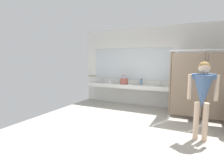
% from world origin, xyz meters
% --- Properties ---
extents(ground_plane, '(5.90, 5.45, 0.10)m').
position_xyz_m(ground_plane, '(0.00, 0.00, -0.05)').
color(ground_plane, '#9E998E').
extents(wall_back, '(5.90, 0.12, 2.96)m').
position_xyz_m(wall_back, '(0.00, 2.49, 1.48)').
color(wall_back, silver).
rests_on(wall_back, ground_plane).
extents(wall_back_tile_band, '(5.90, 0.01, 0.06)m').
position_xyz_m(wall_back_tile_band, '(0.00, 2.42, 1.05)').
color(wall_back_tile_band, '#9E937F').
rests_on(wall_back_tile_band, wall_back).
extents(vanity_counter, '(3.23, 0.58, 0.94)m').
position_xyz_m(vanity_counter, '(-0.96, 2.20, 0.61)').
color(vanity_counter, silver).
rests_on(vanity_counter, ground_plane).
extents(mirror_panel, '(3.13, 0.02, 1.22)m').
position_xyz_m(mirror_panel, '(-0.96, 2.41, 1.58)').
color(mirror_panel, silver).
rests_on(mirror_panel, wall_back).
extents(bathroom_stalls, '(1.86, 1.44, 2.02)m').
position_xyz_m(bathroom_stalls, '(1.65, 1.51, 1.05)').
color(bathroom_stalls, '#84705B').
rests_on(bathroom_stalls, ground_plane).
extents(person_standing, '(0.59, 0.44, 1.71)m').
position_xyz_m(person_standing, '(1.58, -0.13, 1.09)').
color(person_standing, beige).
rests_on(person_standing, ground_plane).
extents(handbag, '(0.26, 0.14, 0.36)m').
position_xyz_m(handbag, '(-1.05, 1.97, 0.94)').
color(handbag, '#934C42').
rests_on(handbag, vanity_counter).
extents(soap_dispenser, '(0.07, 0.07, 0.22)m').
position_xyz_m(soap_dispenser, '(-0.47, 2.29, 0.92)').
color(soap_dispenser, teal).
rests_on(soap_dispenser, vanity_counter).
extents(paper_cup, '(0.07, 0.07, 0.11)m').
position_xyz_m(paper_cup, '(-1.69, 2.05, 0.88)').
color(paper_cup, white).
rests_on(paper_cup, vanity_counter).
extents(floor_drain_cover, '(0.14, 0.14, 0.01)m').
position_xyz_m(floor_drain_cover, '(0.82, -0.40, 0.00)').
color(floor_drain_cover, '#B7BABF').
rests_on(floor_drain_cover, ground_plane).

